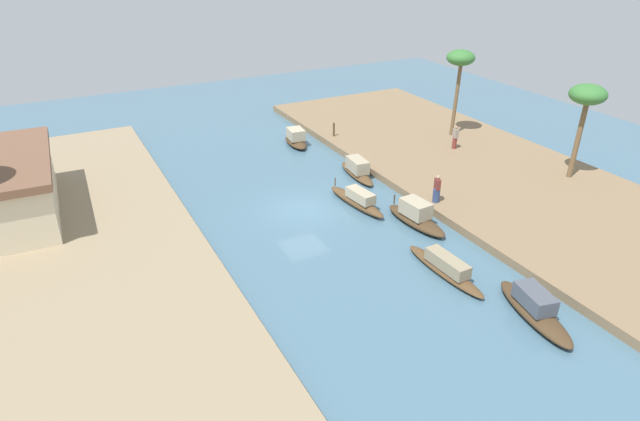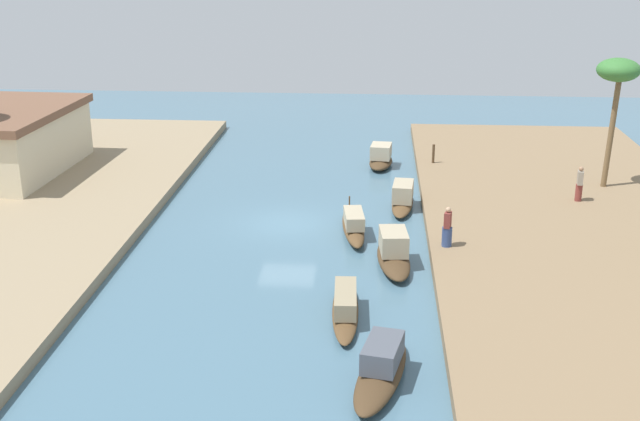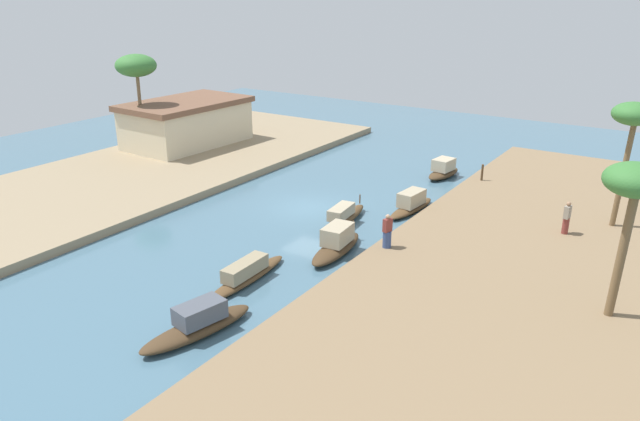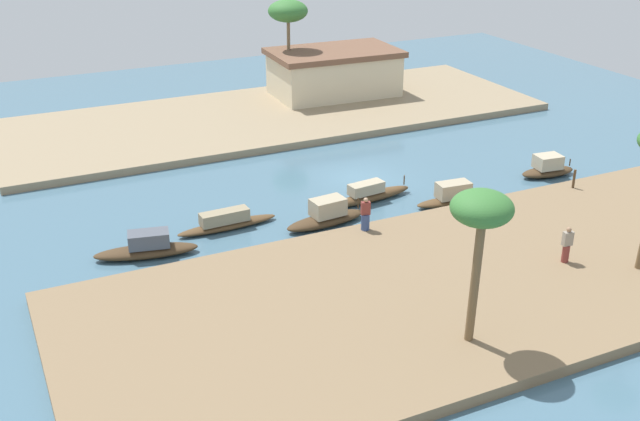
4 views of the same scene
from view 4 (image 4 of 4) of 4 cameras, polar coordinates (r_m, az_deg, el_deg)
river_water at (r=43.76m, az=3.08°, el=2.36°), size 63.09×63.09×0.00m
riverbank_left at (r=34.04m, az=13.34°, el=-4.59°), size 37.51×13.26×0.47m
riverbank_right at (r=54.61m, az=-3.30°, el=7.11°), size 37.51×13.26×0.47m
sampan_near_left_bank at (r=37.76m, az=-6.97°, el=-0.85°), size 5.13×1.07×0.97m
sampan_upstream_small at (r=37.84m, az=0.49°, el=-0.39°), size 4.41×1.61×1.39m
sampan_foreground at (r=40.80m, az=9.86°, el=1.08°), size 4.28×1.34×1.23m
sampan_downstream_large at (r=45.80m, az=16.56°, el=3.04°), size 3.40×1.58×1.28m
sampan_open_hull at (r=35.72m, az=-12.73°, el=-2.72°), size 4.82×2.14×1.22m
sampan_with_tall_canopy at (r=40.68m, az=3.75°, el=1.23°), size 4.94×1.43×1.10m
person_on_near_bank at (r=36.27m, az=3.39°, el=-0.44°), size 0.49×0.49×1.64m
person_by_mooring at (r=34.92m, az=17.85°, el=-2.49°), size 0.47×0.35×1.66m
mooring_post at (r=43.24m, az=18.35°, el=2.25°), size 0.14×0.14×1.03m
palm_tree_left_near at (r=26.50m, az=11.90°, el=-0.28°), size 2.17×2.17×5.87m
palm_tree_right_tall at (r=57.70m, az=-2.40°, el=14.52°), size 2.92×2.92×6.98m
riverside_building at (r=58.46m, az=1.04°, el=10.26°), size 9.65×6.14×3.36m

